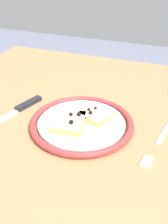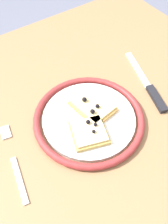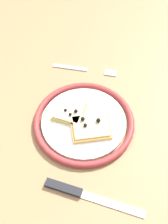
% 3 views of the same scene
% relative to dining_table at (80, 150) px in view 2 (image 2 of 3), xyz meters
% --- Properties ---
extents(ground_plane, '(6.00, 6.00, 0.00)m').
position_rel_dining_table_xyz_m(ground_plane, '(0.00, 0.00, -0.69)').
color(ground_plane, slate).
extents(dining_table, '(1.09, 0.94, 0.78)m').
position_rel_dining_table_xyz_m(dining_table, '(0.00, 0.00, 0.00)').
color(dining_table, '#936D47').
rests_on(dining_table, ground_plane).
extents(plate, '(0.27, 0.27, 0.02)m').
position_rel_dining_table_xyz_m(plate, '(0.04, 0.02, 0.09)').
color(plate, white).
rests_on(plate, dining_table).
extents(pizza_slice_near, '(0.09, 0.11, 0.03)m').
position_rel_dining_table_xyz_m(pizza_slice_near, '(0.07, 0.04, 0.10)').
color(pizza_slice_near, tan).
rests_on(pizza_slice_near, plate).
extents(pizza_slice_far, '(0.10, 0.10, 0.03)m').
position_rel_dining_table_xyz_m(pizza_slice_far, '(0.01, -0.02, 0.10)').
color(pizza_slice_far, tan).
rests_on(pizza_slice_far, plate).
extents(knife, '(0.09, 0.23, 0.01)m').
position_rel_dining_table_xyz_m(knife, '(0.24, 0.00, 0.09)').
color(knife, silver).
rests_on(knife, dining_table).
extents(fork, '(0.05, 0.20, 0.00)m').
position_rel_dining_table_xyz_m(fork, '(-0.16, 0.03, 0.08)').
color(fork, silver).
rests_on(fork, dining_table).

